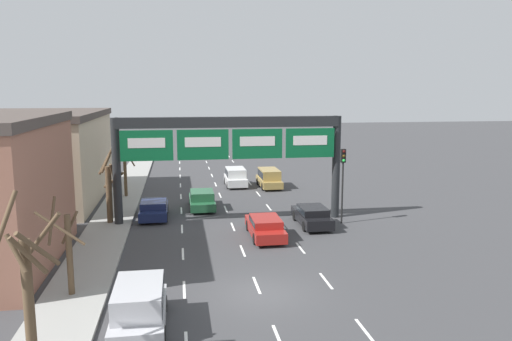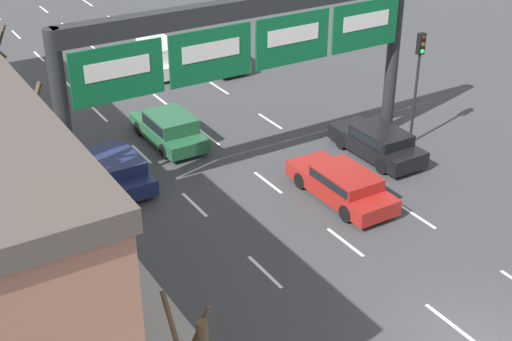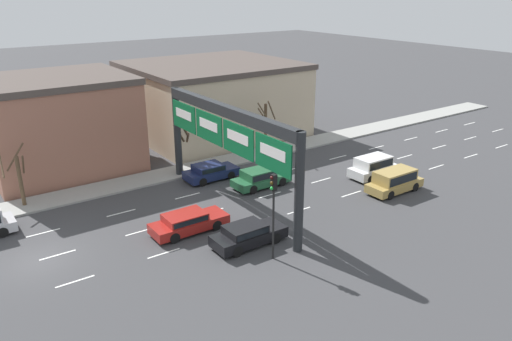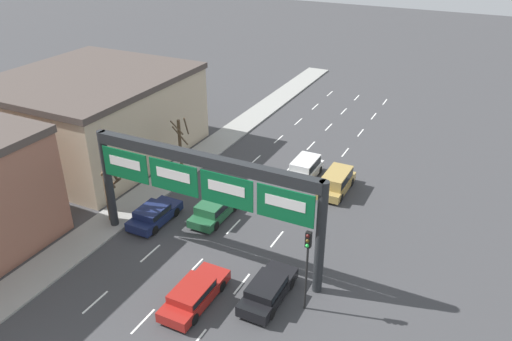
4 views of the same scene
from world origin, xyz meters
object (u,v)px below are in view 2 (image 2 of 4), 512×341
sign_gantry (249,42)px  tree_bare_furthest (48,153)px  car_red (342,184)px  car_navy (115,169)px  car_green (169,127)px  suv_white (161,56)px  car_black (378,142)px  traffic_light_near_gantry (419,67)px  suv_gold (217,51)px

sign_gantry → tree_bare_furthest: 8.45m
car_red → car_navy: bearing=140.8°
car_green → suv_white: bearing=67.5°
car_green → tree_bare_furthest: bearing=-151.1°
suv_white → car_red: suv_white is taller
suv_white → car_black: size_ratio=0.89×
car_black → traffic_light_near_gantry: traffic_light_near_gantry is taller
car_navy → car_black: bearing=-18.8°
car_green → car_black: car_green is taller
suv_gold → car_red: bearing=-101.3°
traffic_light_near_gantry → tree_bare_furthest: 15.45m
car_red → car_navy: 8.89m
car_green → tree_bare_furthest: 7.31m
car_black → car_green: bearing=139.8°
car_black → car_navy: bearing=161.2°
sign_gantry → car_black: sign_gantry is taller
suv_gold → car_red: size_ratio=0.94×
sign_gantry → car_navy: size_ratio=3.64×
car_black → traffic_light_near_gantry: (2.12, 0.24, 2.86)m
suv_white → traffic_light_near_gantry: size_ratio=0.80×
traffic_light_near_gantry → tree_bare_furthest: tree_bare_furthest is taller
car_black → tree_bare_furthest: bearing=169.4°
car_green → traffic_light_near_gantry: traffic_light_near_gantry is taller
car_black → tree_bare_furthest: tree_bare_furthest is taller
car_green → tree_bare_furthest: (-6.20, -3.42, 1.83)m
car_green → car_red: size_ratio=0.93×
suv_white → suv_gold: suv_white is taller
sign_gantry → suv_white: size_ratio=3.82×
car_black → tree_bare_furthest: 13.50m
car_navy → tree_bare_furthest: (-2.75, -1.09, 1.88)m
suv_white → car_navy: suv_white is taller
suv_white → tree_bare_furthest: 15.47m
suv_gold → car_navy: 14.01m
sign_gantry → car_navy: 7.21m
car_red → tree_bare_furthest: size_ratio=0.98×
suv_gold → car_black: bearing=-88.2°
car_red → car_navy: (-6.89, 5.62, 0.01)m
car_green → traffic_light_near_gantry: 11.03m
sign_gantry → car_red: sign_gantry is taller
sign_gantry → car_green: (-1.74, 3.96, -4.67)m
sign_gantry → car_green: bearing=113.8°
suv_white → tree_bare_furthest: size_ratio=0.81×
suv_gold → suv_white: bearing=161.6°
suv_gold → car_navy: suv_gold is taller
suv_white → car_black: (3.41, -14.37, -0.23)m
tree_bare_furthest → suv_white: bearing=50.8°
suv_white → sign_gantry: bearing=-98.2°
car_black → car_navy: (-10.39, 3.54, -0.01)m
car_green → traffic_light_near_gantry: size_ratio=0.90×
car_navy → traffic_light_near_gantry: size_ratio=0.84×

